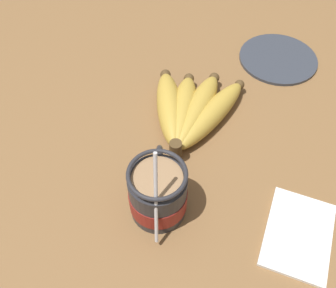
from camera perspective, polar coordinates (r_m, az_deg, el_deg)
The scene contains 5 objects.
table at distance 62.17cm, azimuth -1.73°, elevation -3.63°, with size 122.87×122.87×3.00cm.
coffee_mug at distance 52.85cm, azimuth -1.54°, elevation -7.54°, with size 13.62×8.31×16.10cm.
banana_bunch at distance 65.38cm, azimuth 3.40°, elevation 5.18°, with size 20.03×17.58×4.44cm.
napkin at distance 57.47cm, azimuth 19.24°, elevation -12.85°, with size 15.11×12.79×0.60cm.
small_plate at distance 81.40cm, azimuth 16.42°, elevation 12.38°, with size 15.72×15.72×0.60cm.
Camera 1 is at (-34.75, -2.77, 52.99)cm, focal length 40.00 mm.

